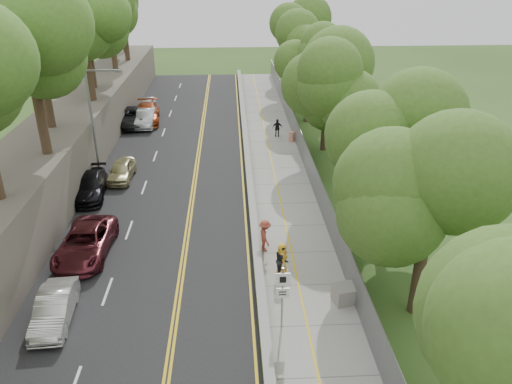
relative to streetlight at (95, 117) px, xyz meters
The scene contains 25 objects.
ground 18.08m from the streetlight, 53.23° to the right, with size 140.00×140.00×0.00m, color #33511E.
road 6.93m from the streetlight, 11.17° to the left, with size 11.20×66.00×0.04m, color black.
sidewalk 13.84m from the streetlight, ahead, with size 4.20×66.00×0.05m, color gray.
jersey_barrier 11.60m from the streetlight, ahead, with size 0.42×66.00×0.60m, color #B9EC20.
rock_embankment 4.15m from the streetlight, 161.78° to the left, with size 5.00×66.00×4.00m, color #595147.
chainlink_fence 15.58m from the streetlight, ahead, with size 0.04×66.00×2.00m, color slate.
trees_embankment 6.46m from the streetlight, 158.49° to the left, with size 6.40×66.00×13.00m, color #4F8029, non-canonical shape.
trees_fenceside 17.65m from the streetlight, ahead, with size 7.00×66.00×14.00m, color #4A7328, non-canonical shape.
streetlight is the anchor object (origin of this frame).
signpost 20.72m from the streetlight, 55.92° to the right, with size 0.62×0.09×3.10m.
construction_barrel 16.85m from the streetlight, 25.30° to the left, with size 0.52×0.52×0.86m, color red.
concrete_block 21.70m from the streetlight, 46.10° to the right, with size 1.23×0.93×0.82m, color slate.
car_1 16.58m from the streetlight, 84.79° to the right, with size 1.43×4.09×1.35m, color silver.
car_2 11.37m from the streetlight, 82.15° to the right, with size 2.53×5.50×1.53m, color maroon.
car_3 5.01m from the streetlight, 92.48° to the right, with size 2.06×5.06×1.47m, color black.
car_4 4.20m from the streetlight, 16.01° to the right, with size 1.61×4.00×1.36m, color #C3B987.
car_5 12.76m from the streetlight, 83.23° to the left, with size 1.64×4.70×1.55m, color silver.
car_6 12.90m from the streetlight, 89.80° to the left, with size 2.65×5.74×1.60m, color black.
car_7 13.89m from the streetlight, 84.24° to the left, with size 2.33×5.72×1.66m, color #973510.
car_8 17.55m from the streetlight, 87.38° to the left, with size 1.60×3.97×1.35m, color silver.
painter_0 18.01m from the streetlight, 47.50° to the right, with size 0.88×0.57×1.79m, color gold.
painter_1 18.02m from the streetlight, 47.50° to the right, with size 0.63×0.42×1.74m, color white.
painter_2 18.02m from the streetlight, 47.50° to the right, with size 0.84×0.65×1.73m, color black.
painter_3 15.90m from the streetlight, 43.56° to the right, with size 1.19×0.68×1.84m, color brown.
person_far 16.38m from the streetlight, 31.23° to the left, with size 0.95×0.39×1.62m, color black.
Camera 1 is at (-0.98, -20.20, 14.95)m, focal length 35.00 mm.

